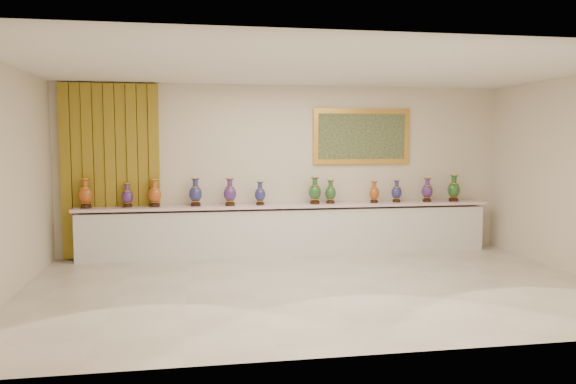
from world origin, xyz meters
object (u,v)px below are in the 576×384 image
(counter, at_px, (289,230))
(vase_0, at_px, (86,195))
(vase_1, at_px, (127,196))
(vase_2, at_px, (155,194))

(counter, height_order, vase_0, vase_0)
(vase_0, bearing_deg, counter, 0.11)
(counter, bearing_deg, vase_0, -179.89)
(counter, xyz_separation_m, vase_0, (-3.42, -0.01, 0.69))
(counter, relative_size, vase_1, 17.81)
(counter, height_order, vase_2, vase_2)
(counter, distance_m, vase_1, 2.83)
(vase_0, bearing_deg, vase_2, 0.12)
(vase_0, xyz_separation_m, vase_2, (1.12, 0.00, -0.01))
(counter, relative_size, vase_2, 15.41)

